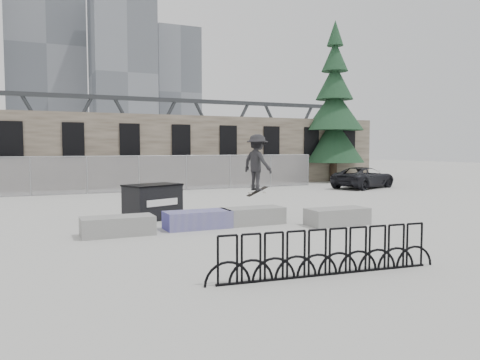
{
  "coord_description": "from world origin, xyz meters",
  "views": [
    {
      "loc": [
        -5.39,
        -13.4,
        2.47
      ],
      "look_at": [
        1.42,
        1.89,
        1.3
      ],
      "focal_mm": 35.0,
      "sensor_mm": 36.0,
      "label": 1
    }
  ],
  "objects_px": {
    "planter_far_left": "(118,225)",
    "suv": "(364,178)",
    "planter_center_left": "(197,219)",
    "bike_rack": "(328,253)",
    "spruce_tree": "(334,115)",
    "planter_center_right": "(253,215)",
    "skateboarder": "(257,163)",
    "dumpster": "(153,202)",
    "planter_offset": "(337,216)"
  },
  "relations": [
    {
      "from": "planter_far_left",
      "to": "suv",
      "type": "distance_m",
      "value": 18.87
    },
    {
      "from": "planter_far_left",
      "to": "planter_center_left",
      "type": "distance_m",
      "value": 2.42
    },
    {
      "from": "bike_rack",
      "to": "spruce_tree",
      "type": "xyz_separation_m",
      "value": [
        14.81,
        20.76,
        4.37
      ]
    },
    {
      "from": "bike_rack",
      "to": "spruce_tree",
      "type": "distance_m",
      "value": 25.87
    },
    {
      "from": "planter_center_right",
      "to": "suv",
      "type": "distance_m",
      "value": 15.19
    },
    {
      "from": "spruce_tree",
      "to": "skateboarder",
      "type": "height_order",
      "value": "spruce_tree"
    },
    {
      "from": "dumpster",
      "to": "suv",
      "type": "xyz_separation_m",
      "value": [
        14.67,
        7.05,
        0.03
      ]
    },
    {
      "from": "planter_center_left",
      "to": "suv",
      "type": "distance_m",
      "value": 16.74
    },
    {
      "from": "planter_center_right",
      "to": "planter_center_left",
      "type": "bearing_deg",
      "value": -178.72
    },
    {
      "from": "spruce_tree",
      "to": "dumpster",
      "type": "bearing_deg",
      "value": -142.6
    },
    {
      "from": "planter_offset",
      "to": "suv",
      "type": "relative_size",
      "value": 0.43
    },
    {
      "from": "planter_far_left",
      "to": "planter_offset",
      "type": "xyz_separation_m",
      "value": [
        6.7,
        -1.03,
        0.0
      ]
    },
    {
      "from": "dumpster",
      "to": "planter_far_left",
      "type": "bearing_deg",
      "value": -144.81
    },
    {
      "from": "planter_offset",
      "to": "dumpster",
      "type": "bearing_deg",
      "value": 145.2
    },
    {
      "from": "dumpster",
      "to": "spruce_tree",
      "type": "relative_size",
      "value": 0.18
    },
    {
      "from": "planter_far_left",
      "to": "skateboarder",
      "type": "distance_m",
      "value": 5.24
    },
    {
      "from": "planter_far_left",
      "to": "skateboarder",
      "type": "height_order",
      "value": "skateboarder"
    },
    {
      "from": "spruce_tree",
      "to": "planter_offset",
      "type": "bearing_deg",
      "value": -124.9
    },
    {
      "from": "planter_center_right",
      "to": "suv",
      "type": "height_order",
      "value": "suv"
    },
    {
      "from": "planter_center_left",
      "to": "dumpster",
      "type": "distance_m",
      "value": 2.5
    },
    {
      "from": "planter_far_left",
      "to": "planter_center_left",
      "type": "xyz_separation_m",
      "value": [
        2.42,
        0.17,
        0.0
      ]
    },
    {
      "from": "planter_center_left",
      "to": "planter_far_left",
      "type": "bearing_deg",
      "value": -175.91
    },
    {
      "from": "planter_center_right",
      "to": "dumpster",
      "type": "height_order",
      "value": "dumpster"
    },
    {
      "from": "planter_far_left",
      "to": "planter_offset",
      "type": "distance_m",
      "value": 6.78
    },
    {
      "from": "dumpster",
      "to": "spruce_tree",
      "type": "height_order",
      "value": "spruce_tree"
    },
    {
      "from": "bike_rack",
      "to": "spruce_tree",
      "type": "relative_size",
      "value": 0.43
    },
    {
      "from": "planter_offset",
      "to": "bike_rack",
      "type": "xyz_separation_m",
      "value": [
        -3.68,
        -4.81,
        0.15
      ]
    },
    {
      "from": "planter_center_left",
      "to": "planter_offset",
      "type": "distance_m",
      "value": 4.45
    },
    {
      "from": "planter_center_left",
      "to": "suv",
      "type": "height_order",
      "value": "suv"
    },
    {
      "from": "spruce_tree",
      "to": "skateboarder",
      "type": "relative_size",
      "value": 5.47
    },
    {
      "from": "dumpster",
      "to": "planter_offset",
      "type": "bearing_deg",
      "value": -57.13
    },
    {
      "from": "planter_center_left",
      "to": "planter_offset",
      "type": "bearing_deg",
      "value": -15.72
    },
    {
      "from": "planter_center_left",
      "to": "bike_rack",
      "type": "xyz_separation_m",
      "value": [
        0.6,
        -6.01,
        0.15
      ]
    },
    {
      "from": "spruce_tree",
      "to": "skateboarder",
      "type": "xyz_separation_m",
      "value": [
        -12.97,
        -13.9,
        -2.86
      ]
    },
    {
      "from": "spruce_tree",
      "to": "suv",
      "type": "distance_m",
      "value": 6.96
    },
    {
      "from": "planter_far_left",
      "to": "spruce_tree",
      "type": "distance_m",
      "value": 23.68
    },
    {
      "from": "planter_far_left",
      "to": "spruce_tree",
      "type": "bearing_deg",
      "value": 39.92
    },
    {
      "from": "bike_rack",
      "to": "skateboarder",
      "type": "xyz_separation_m",
      "value": [
        1.85,
        6.86,
        1.51
      ]
    },
    {
      "from": "planter_center_right",
      "to": "planter_offset",
      "type": "xyz_separation_m",
      "value": [
        2.4,
        -1.25,
        0.0
      ]
    },
    {
      "from": "planter_center_right",
      "to": "planter_offset",
      "type": "relative_size",
      "value": 1.0
    },
    {
      "from": "planter_center_left",
      "to": "dumpster",
      "type": "bearing_deg",
      "value": 109.26
    },
    {
      "from": "planter_center_left",
      "to": "planter_center_right",
      "type": "relative_size",
      "value": 1.0
    },
    {
      "from": "planter_center_right",
      "to": "planter_offset",
      "type": "distance_m",
      "value": 2.7
    },
    {
      "from": "suv",
      "to": "skateboarder",
      "type": "relative_size",
      "value": 2.19
    },
    {
      "from": "planter_center_right",
      "to": "spruce_tree",
      "type": "height_order",
      "value": "spruce_tree"
    },
    {
      "from": "planter_far_left",
      "to": "planter_center_right",
      "type": "xyz_separation_m",
      "value": [
        4.3,
        0.21,
        0.0
      ]
    },
    {
      "from": "dumpster",
      "to": "skateboarder",
      "type": "xyz_separation_m",
      "value": [
        3.26,
        -1.5,
        1.34
      ]
    },
    {
      "from": "planter_center_left",
      "to": "spruce_tree",
      "type": "relative_size",
      "value": 0.17
    },
    {
      "from": "planter_far_left",
      "to": "skateboarder",
      "type": "bearing_deg",
      "value": 11.81
    },
    {
      "from": "skateboarder",
      "to": "planter_far_left",
      "type": "bearing_deg",
      "value": 84.27
    }
  ]
}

